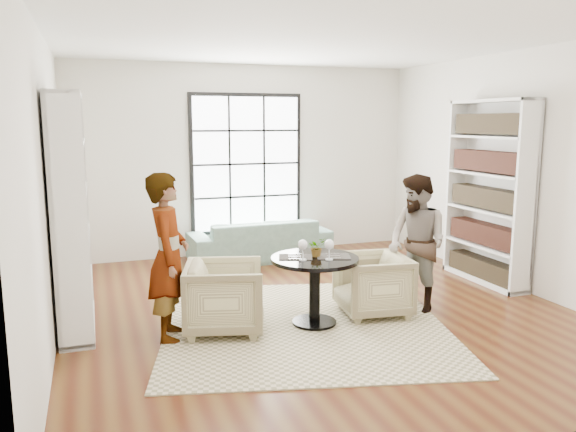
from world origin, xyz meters
name	(u,v)px	position (x,y,z in m)	size (l,w,h in m)	color
ground	(315,308)	(0.00, 0.00, 0.00)	(6.00, 6.00, 0.00)	#573514
room_shell	(299,194)	(0.00, 0.54, 1.26)	(6.00, 6.01, 6.00)	silver
rug	(305,324)	(-0.30, -0.45, 0.01)	(2.88, 2.88, 0.01)	beige
pedestal_table	(315,276)	(-0.20, -0.47, 0.53)	(0.91, 0.91, 0.73)	black
sofa	(260,239)	(0.06, 2.45, 0.31)	(2.15, 0.84, 0.63)	gray
armchair_left	(225,297)	(-1.13, -0.34, 0.36)	(0.77, 0.79, 0.72)	#BEB788
armchair_right	(372,285)	(0.52, -0.39, 0.34)	(0.73, 0.75, 0.68)	tan
person_left	(168,257)	(-1.68, -0.34, 0.82)	(0.60, 0.39, 1.64)	gray
person_right	(417,243)	(1.07, -0.39, 0.77)	(0.75, 0.58, 1.54)	gray
placemat_left	(295,257)	(-0.40, -0.41, 0.73)	(0.34, 0.26, 0.01)	black
placemat_right	(333,256)	(-0.01, -0.51, 0.73)	(0.34, 0.26, 0.01)	black
cutlery_left	(295,256)	(-0.40, -0.41, 0.74)	(0.14, 0.22, 0.01)	silver
cutlery_right	(333,256)	(-0.01, -0.51, 0.74)	(0.14, 0.22, 0.01)	silver
wine_glass_left	(303,245)	(-0.37, -0.55, 0.88)	(0.10, 0.10, 0.22)	silver
wine_glass_right	(329,245)	(-0.11, -0.62, 0.88)	(0.10, 0.10, 0.21)	silver
flower_centerpiece	(317,247)	(-0.17, -0.45, 0.83)	(0.18, 0.16, 0.20)	gray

